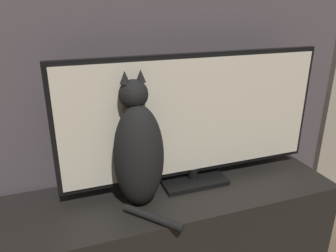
# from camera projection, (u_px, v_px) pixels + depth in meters

# --- Properties ---
(tv_stand) EXTENTS (1.56, 0.41, 0.51)m
(tv_stand) POSITION_uv_depth(u_px,v_px,m) (149.00, 249.00, 1.39)
(tv_stand) COLOR black
(tv_stand) RESTS_ON ground_plane
(tv) EXTENTS (1.09, 0.16, 0.54)m
(tv) POSITION_uv_depth(u_px,v_px,m) (194.00, 120.00, 1.31)
(tv) COLOR black
(tv) RESTS_ON tv_stand
(cat) EXTENTS (0.20, 0.31, 0.51)m
(cat) POSITION_uv_depth(u_px,v_px,m) (138.00, 152.00, 1.18)
(cat) COLOR black
(cat) RESTS_ON tv_stand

